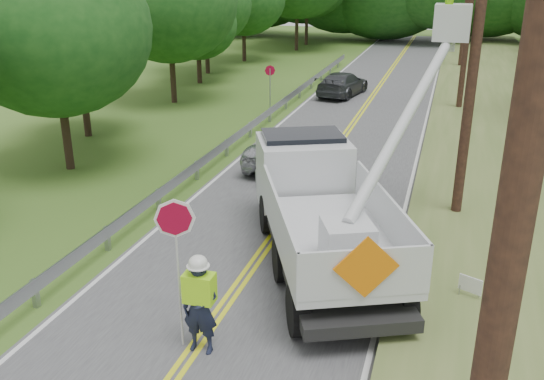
# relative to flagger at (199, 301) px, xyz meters

# --- Properties ---
(ground) EXTENTS (140.00, 140.00, 0.00)m
(ground) POSITION_rel_flagger_xyz_m (-0.16, -0.60, -1.16)
(ground) COLOR #34591B
(ground) RESTS_ON ground
(road) EXTENTS (7.20, 96.00, 0.03)m
(road) POSITION_rel_flagger_xyz_m (-0.16, 13.40, -1.15)
(road) COLOR #434445
(road) RESTS_ON ground
(guardrail) EXTENTS (0.18, 48.00, 0.77)m
(guardrail) POSITION_rel_flagger_xyz_m (-4.18, 14.31, -0.61)
(guardrail) COLOR #92959B
(guardrail) RESTS_ON ground
(utility_poles) EXTENTS (1.60, 43.30, 10.00)m
(utility_poles) POSITION_rel_flagger_xyz_m (4.84, 16.42, 4.10)
(utility_poles) COLOR black
(utility_poles) RESTS_ON ground
(tall_grass_verge) EXTENTS (7.00, 96.00, 0.30)m
(tall_grass_verge) POSITION_rel_flagger_xyz_m (6.94, 13.40, -1.01)
(tall_grass_verge) COLOR #52662E
(tall_grass_verge) RESTS_ON ground
(flagger) EXTENTS (1.18, 0.49, 3.22)m
(flagger) POSITION_rel_flagger_xyz_m (0.00, 0.00, 0.00)
(flagger) COLOR #191E33
(flagger) RESTS_ON road
(bucket_truck) EXTENTS (5.88, 8.73, 7.52)m
(bucket_truck) POSITION_rel_flagger_xyz_m (1.29, 5.47, 0.53)
(bucket_truck) COLOR black
(bucket_truck) RESTS_ON road
(suv_silver) EXTENTS (2.56, 5.31, 1.46)m
(suv_silver) POSITION_rel_flagger_xyz_m (-1.50, 12.18, -0.41)
(suv_silver) COLOR #B3B6BA
(suv_silver) RESTS_ON road
(suv_darkgrey) EXTENTS (2.79, 5.11, 1.40)m
(suv_darkgrey) POSITION_rel_flagger_xyz_m (-1.96, 25.85, -0.44)
(suv_darkgrey) COLOR #3C3E43
(suv_darkgrey) RESTS_ON road
(stop_sign_permanent) EXTENTS (0.51, 0.25, 2.57)m
(stop_sign_permanent) POSITION_rel_flagger_xyz_m (-4.75, 20.03, 0.55)
(stop_sign_permanent) COLOR #92959B
(stop_sign_permanent) RESTS_ON ground
(yard_sign) EXTENTS (0.50, 0.25, 0.78)m
(yard_sign) POSITION_rel_flagger_xyz_m (5.17, 3.26, -0.60)
(yard_sign) COLOR white
(yard_sign) RESTS_ON ground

